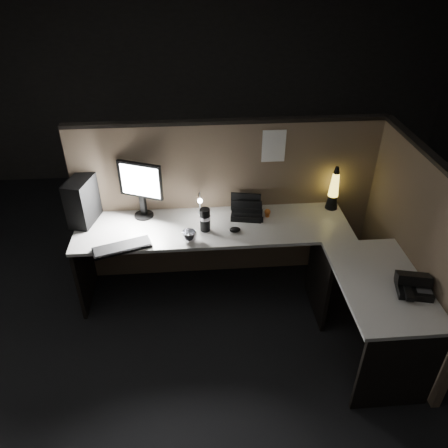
{
  "coord_description": "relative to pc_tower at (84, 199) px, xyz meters",
  "views": [
    {
      "loc": [
        -0.3,
        -2.43,
        2.79
      ],
      "look_at": [
        -0.08,
        0.35,
        0.91
      ],
      "focal_mm": 35.0,
      "sensor_mm": 36.0,
      "label": 1
    }
  ],
  "objects": [
    {
      "name": "desk_phone",
      "position": [
        2.39,
        -1.1,
        -0.14
      ],
      "size": [
        0.26,
        0.27,
        0.14
      ],
      "rotation": [
        0.0,
        0.0,
        -0.23
      ],
      "color": "black",
      "rests_on": "desk"
    },
    {
      "name": "partition_back",
      "position": [
        1.22,
        0.14,
        -0.18
      ],
      "size": [
        2.66,
        0.06,
        1.5
      ],
      "primitive_type": "cube",
      "color": "brown",
      "rests_on": "ground"
    },
    {
      "name": "room_shell",
      "position": [
        1.22,
        -0.79,
        0.69
      ],
      "size": [
        6.0,
        6.0,
        6.0
      ],
      "color": "silver",
      "rests_on": "ground"
    },
    {
      "name": "desk",
      "position": [
        1.4,
        -0.54,
        -0.35
      ],
      "size": [
        2.6,
        1.6,
        0.73
      ],
      "color": "beige",
      "rests_on": "ground"
    },
    {
      "name": "travel_mug",
      "position": [
        1.0,
        -0.25,
        -0.1
      ],
      "size": [
        0.09,
        0.09,
        0.2
      ],
      "primitive_type": "cylinder",
      "color": "black",
      "rests_on": "desk"
    },
    {
      "name": "pinned_paper",
      "position": [
        1.6,
        0.1,
        0.38
      ],
      "size": [
        0.2,
        0.0,
        0.28
      ],
      "primitive_type": "cube",
      "color": "white",
      "rests_on": "partition_back"
    },
    {
      "name": "mouse",
      "position": [
        1.25,
        -0.29,
        -0.18
      ],
      "size": [
        0.09,
        0.07,
        0.04
      ],
      "primitive_type": "ellipsoid",
      "rotation": [
        0.0,
        0.0,
        0.03
      ],
      "color": "black",
      "rests_on": "desk"
    },
    {
      "name": "figurine",
      "position": [
        1.55,
        -0.08,
        -0.15
      ],
      "size": [
        0.05,
        0.05,
        0.05
      ],
      "primitive_type": "sphere",
      "color": "orange",
      "rests_on": "desk"
    },
    {
      "name": "organizer",
      "position": [
        1.37,
        -0.05,
        -0.15
      ],
      "size": [
        0.3,
        0.27,
        0.2
      ],
      "rotation": [
        0.0,
        0.0,
        -0.18
      ],
      "color": "black",
      "rests_on": "desk"
    },
    {
      "name": "clip_lamp",
      "position": [
        0.97,
        -0.04,
        -0.07
      ],
      "size": [
        0.04,
        0.17,
        0.22
      ],
      "color": "silver",
      "rests_on": "desk"
    },
    {
      "name": "floor",
      "position": [
        1.22,
        -0.79,
        -0.93
      ],
      "size": [
        6.0,
        6.0,
        0.0
      ],
      "primitive_type": "plane",
      "color": "black",
      "rests_on": "ground"
    },
    {
      "name": "steel_mug",
      "position": [
        0.87,
        -0.4,
        -0.15
      ],
      "size": [
        0.16,
        0.16,
        0.09
      ],
      "primitive_type": "imported",
      "rotation": [
        0.0,
        0.0,
        0.38
      ],
      "color": "silver",
      "rests_on": "desk"
    },
    {
      "name": "keyboard",
      "position": [
        0.34,
        -0.45,
        -0.19
      ],
      "size": [
        0.47,
        0.29,
        0.02
      ],
      "primitive_type": "cube",
      "rotation": [
        0.0,
        0.0,
        0.32
      ],
      "color": "black",
      "rests_on": "desk"
    },
    {
      "name": "lava_lamp",
      "position": [
        2.14,
        0.01,
        -0.03
      ],
      "size": [
        0.11,
        0.11,
        0.4
      ],
      "color": "black",
      "rests_on": "desk"
    },
    {
      "name": "partition_right",
      "position": [
        2.55,
        -0.69,
        -0.18
      ],
      "size": [
        0.06,
        1.66,
        1.5
      ],
      "primitive_type": "cube",
      "color": "brown",
      "rests_on": "ground"
    },
    {
      "name": "pc_tower",
      "position": [
        0.0,
        0.0,
        0.0
      ],
      "size": [
        0.26,
        0.4,
        0.39
      ],
      "primitive_type": "cube",
      "rotation": [
        0.0,
        0.0,
        -0.25
      ],
      "color": "black",
      "rests_on": "desk"
    },
    {
      "name": "monitor",
      "position": [
        0.48,
        0.02,
        0.11
      ],
      "size": [
        0.37,
        0.19,
        0.5
      ],
      "rotation": [
        0.0,
        0.0,
        -0.4
      ],
      "color": "black",
      "rests_on": "desk"
    }
  ]
}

